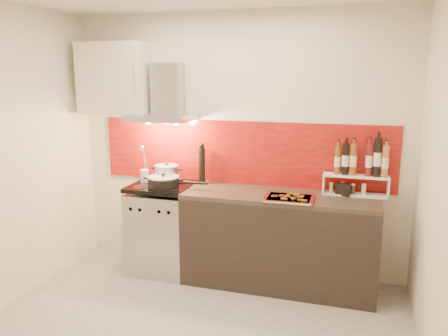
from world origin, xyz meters
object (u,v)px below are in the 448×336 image
(saute_pan, at_px, (164,182))
(pepper_mill, at_px, (202,164))
(stock_pot, at_px, (167,174))
(range_stove, at_px, (163,228))
(counter, at_px, (279,240))
(baking_tray, at_px, (289,198))

(saute_pan, height_order, pepper_mill, pepper_mill)
(pepper_mill, bearing_deg, stock_pot, -163.47)
(saute_pan, xyz_separation_m, pepper_mill, (0.29, 0.29, 0.14))
(range_stove, height_order, stock_pot, stock_pot)
(range_stove, bearing_deg, pepper_mill, 27.65)
(saute_pan, bearing_deg, counter, 5.18)
(stock_pot, distance_m, saute_pan, 0.20)
(counter, xyz_separation_m, saute_pan, (-1.13, -0.10, 0.51))
(counter, distance_m, pepper_mill, 1.08)
(stock_pot, bearing_deg, baking_tray, -10.71)
(baking_tray, bearing_deg, range_stove, 173.25)
(range_stove, distance_m, counter, 1.20)
(counter, relative_size, saute_pan, 3.02)
(range_stove, height_order, pepper_mill, pepper_mill)
(range_stove, height_order, saute_pan, saute_pan)
(stock_pot, height_order, baking_tray, stock_pot)
(counter, height_order, saute_pan, saute_pan)
(baking_tray, bearing_deg, saute_pan, 177.33)
(counter, xyz_separation_m, pepper_mill, (-0.84, 0.19, 0.65))
(range_stove, distance_m, saute_pan, 0.54)
(counter, bearing_deg, stock_pot, 175.93)
(range_stove, relative_size, counter, 0.51)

